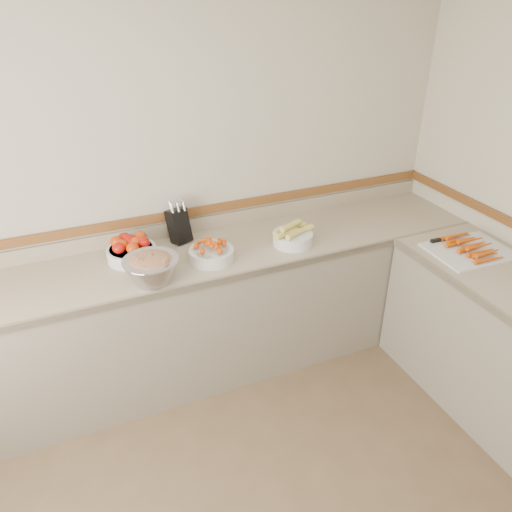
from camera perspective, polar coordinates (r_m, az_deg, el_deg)
name	(u,v)px	position (r m, az deg, el deg)	size (l,w,h in m)	color
back_wall	(165,179)	(3.25, -10.41, 8.60)	(4.00, 4.00, 0.00)	#B2A993
counter_back	(188,316)	(3.37, -7.75, -6.78)	(4.00, 0.65, 1.08)	gray
knife_block	(179,225)	(3.28, -8.83, 3.54)	(0.16, 0.18, 0.29)	black
tomato_bowl	(131,249)	(3.14, -14.12, 0.74)	(0.30, 0.30, 0.15)	silver
cherry_tomato_bowl	(211,252)	(3.06, -5.15, 0.40)	(0.28, 0.28, 0.15)	silver
corn_bowl	(293,236)	(3.24, 4.21, 2.29)	(0.29, 0.26, 0.15)	silver
rhubarb_bowl	(151,268)	(2.86, -11.87, -1.35)	(0.32, 0.32, 0.18)	#B2B2BA
cutting_board	(470,249)	(3.43, 23.25, 0.75)	(0.52, 0.41, 0.07)	silver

